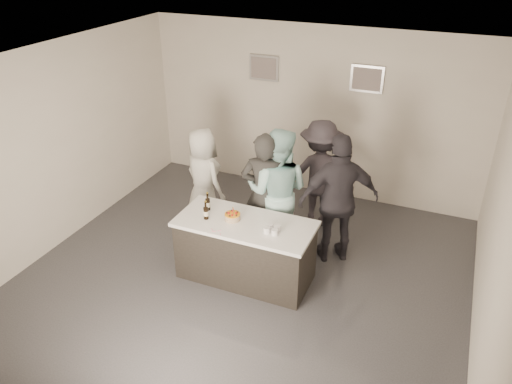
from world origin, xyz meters
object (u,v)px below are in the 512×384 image
beer_bottle_b (206,210)px  person_guest_right (339,200)px  person_main_blue (277,192)px  cake (233,217)px  beer_bottle_a (208,202)px  person_main_black (264,195)px  person_guest_left (203,178)px  person_guest_back (319,174)px  bar_counter (245,250)px

beer_bottle_b → person_guest_right: (1.54, 1.07, -0.05)m
beer_bottle_b → person_main_blue: size_ratio=0.13×
cake → person_main_blue: person_main_blue is taller
person_main_blue → person_guest_right: (0.89, 0.10, 0.01)m
beer_bottle_a → person_main_black: 0.86m
cake → beer_bottle_b: (-0.34, -0.12, 0.09)m
beer_bottle_a → person_guest_left: (-0.61, 0.98, -0.21)m
person_main_black → person_main_blue: bearing=-147.1°
person_guest_left → beer_bottle_a: bearing=146.9°
beer_bottle_b → person_guest_back: bearing=62.4°
person_guest_right → beer_bottle_a: bearing=-2.6°
bar_counter → person_main_black: 0.87m
bar_counter → beer_bottle_b: beer_bottle_b is taller
beer_bottle_a → person_guest_left: bearing=121.8°
beer_bottle_a → person_main_blue: 1.06m
person_guest_left → cake: bearing=158.8°
beer_bottle_b → person_guest_back: 2.18m
beer_bottle_b → bar_counter: bearing=13.3°
beer_bottle_b → person_main_blue: bearing=56.1°
bar_counter → person_guest_left: (-1.22, 1.08, 0.37)m
person_guest_back → person_guest_right: bearing=99.3°
beer_bottle_a → beer_bottle_b: (0.09, -0.22, 0.00)m
person_main_blue → person_guest_left: 1.38m
person_main_blue → person_guest_right: 0.89m
person_main_black → beer_bottle_a: bearing=36.5°
beer_bottle_b → person_guest_right: bearing=34.8°
person_main_blue → person_guest_back: (0.35, 0.95, -0.08)m
cake → beer_bottle_b: beer_bottle_b is taller
person_guest_left → bar_counter: bearing=163.5°
beer_bottle_b → person_guest_left: 1.41m
beer_bottle_b → person_guest_right: 1.88m
person_guest_left → person_guest_right: 2.25m
bar_counter → person_main_blue: 1.01m
cake → person_guest_back: size_ratio=0.12×
bar_counter → beer_bottle_b: size_ratio=7.15×
person_main_blue → person_guest_left: person_main_blue is taller
beer_bottle_a → person_guest_right: (1.63, 0.85, -0.05)m
cake → beer_bottle_b: 0.37m
person_main_black → person_guest_back: size_ratio=1.06×
person_guest_left → person_guest_back: (1.71, 0.72, 0.07)m
person_guest_left → person_main_black: bearing=-171.9°
person_guest_left → person_guest_back: person_guest_back is taller
person_main_black → person_guest_right: size_ratio=0.97×
beer_bottle_a → person_guest_back: person_guest_back is taller
person_main_black → person_guest_left: bearing=-26.5°
person_guest_right → person_guest_back: person_guest_right is taller
person_main_black → person_guest_left: (-1.20, 0.37, -0.13)m
cake → person_guest_left: (-1.04, 1.09, -0.11)m
beer_bottle_b → person_guest_left: bearing=120.1°
bar_counter → beer_bottle_a: 0.85m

